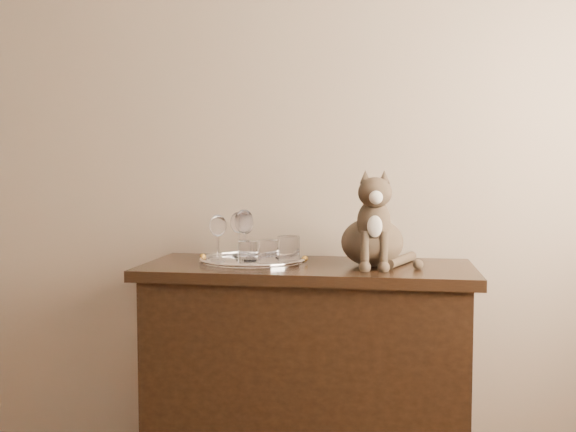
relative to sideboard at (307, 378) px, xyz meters
name	(u,v)px	position (x,y,z in m)	size (l,w,h in m)	color
wall_back	(176,134)	(-0.60, 0.31, 0.93)	(4.00, 0.10, 2.70)	#BDA48E
sideboard	(307,378)	(0.00, 0.00, 0.00)	(1.20, 0.50, 0.85)	black
tray	(253,261)	(-0.21, 0.03, 0.43)	(0.40, 0.40, 0.01)	silver
wine_glass_a	(239,234)	(-0.28, 0.11, 0.52)	(0.07, 0.07, 0.18)	white
wine_glass_b	(245,236)	(-0.25, 0.10, 0.52)	(0.06, 0.06, 0.17)	white
wine_glass_c	(218,238)	(-0.33, 0.00, 0.52)	(0.07, 0.07, 0.17)	silver
wine_glass_d	(244,235)	(-0.25, 0.04, 0.53)	(0.07, 0.07, 0.19)	white
tumbler_a	(269,252)	(-0.13, -0.05, 0.48)	(0.08, 0.08, 0.09)	white
tumbler_b	(248,252)	(-0.21, -0.05, 0.47)	(0.07, 0.07, 0.08)	white
tumbler_c	(289,248)	(-0.07, 0.03, 0.48)	(0.08, 0.08, 0.09)	silver
cat	(372,218)	(0.24, 0.01, 0.60)	(0.34, 0.32, 0.35)	#4A372C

